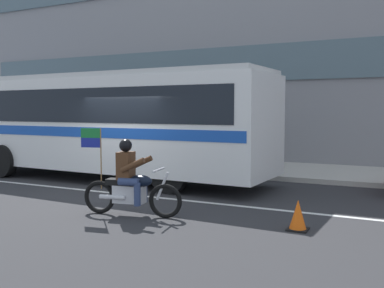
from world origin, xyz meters
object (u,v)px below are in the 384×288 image
transit_bus (106,119)px  motorcycle_with_rider (130,183)px  traffic_cone (298,216)px  fire_hydrant (212,157)px

transit_bus → motorcycle_with_rider: (3.39, -3.64, -1.22)m
motorcycle_with_rider → traffic_cone: 3.35m
fire_hydrant → traffic_cone: bearing=-54.2°
transit_bus → fire_hydrant: transit_bus is taller
fire_hydrant → traffic_cone: (4.38, -6.08, -0.26)m
transit_bus → fire_hydrant: bearing=51.3°
motorcycle_with_rider → traffic_cone: (3.30, 0.44, -0.41)m
transit_bus → motorcycle_with_rider: transit_bus is taller
fire_hydrant → traffic_cone: size_ratio=1.36×
motorcycle_with_rider → fire_hydrant: motorcycle_with_rider is taller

